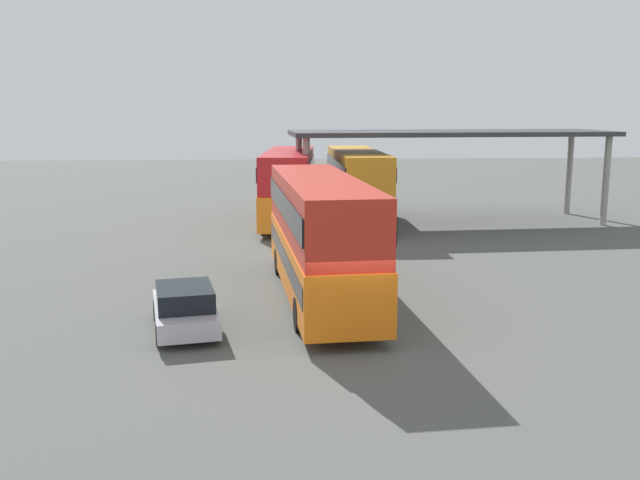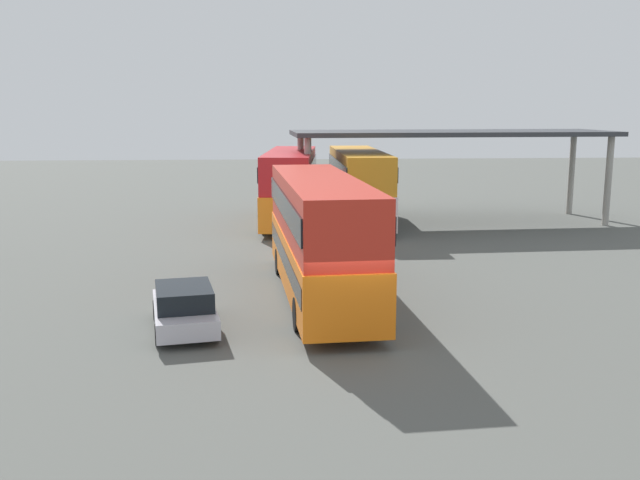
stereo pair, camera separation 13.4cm
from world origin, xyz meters
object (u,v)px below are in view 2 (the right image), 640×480
Objects in this scene: parked_hatchback at (184,308)px; double_decker_mid_row at (359,183)px; double_decker_near_canopy at (291,184)px; double_decker_main at (320,233)px.

parked_hatchback is 0.37× the size of double_decker_mid_row.
double_decker_near_canopy is at bearing -21.40° from parked_hatchback.
parked_hatchback is at bearing 174.45° from double_decker_near_canopy.
double_decker_mid_row is (3.26, 15.65, -0.03)m from double_decker_main.
double_decker_near_canopy reaches higher than double_decker_mid_row.
parked_hatchback is 20.46m from double_decker_mid_row.
double_decker_near_canopy is (-0.59, 15.46, -0.03)m from double_decker_main.
double_decker_main is 15.47m from double_decker_near_canopy.
parked_hatchback is at bearing 124.61° from double_decker_main.
double_decker_near_canopy reaches higher than parked_hatchback.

